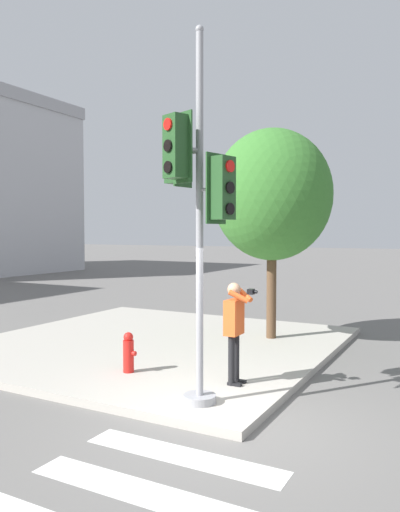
{
  "coord_description": "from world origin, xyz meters",
  "views": [
    {
      "loc": [
        -6.36,
        -3.03,
        2.74
      ],
      "look_at": [
        0.63,
        0.72,
        2.35
      ],
      "focal_mm": 35.0,
      "sensor_mm": 36.0,
      "label": 1
    }
  ],
  "objects": [
    {
      "name": "person_photographer",
      "position": [
        1.35,
        0.44,
        1.19
      ],
      "size": [
        0.5,
        0.53,
        1.74
      ],
      "color": "black",
      "rests_on": "sidewalk_corner"
    },
    {
      "name": "sidewalk_corner",
      "position": [
        3.5,
        3.5,
        0.07
      ],
      "size": [
        8.0,
        8.0,
        0.14
      ],
      "color": "#ADA89E",
      "rests_on": "ground_plane"
    },
    {
      "name": "fire_hydrant",
      "position": [
        1.06,
        2.46,
        0.51
      ],
      "size": [
        0.2,
        0.26,
        0.75
      ],
      "color": "red",
      "rests_on": "sidewalk_corner"
    },
    {
      "name": "ground_plane",
      "position": [
        0.0,
        0.0,
        0.0
      ],
      "size": [
        160.0,
        160.0,
        0.0
      ],
      "primitive_type": "plane",
      "color": "slate"
    },
    {
      "name": "traffic_signal_pole",
      "position": [
        0.12,
        0.56,
        3.28
      ],
      "size": [
        0.86,
        1.22,
        5.64
      ],
      "color": "#939399",
      "rests_on": "sidewalk_corner"
    },
    {
      "name": "street_tree",
      "position": [
        5.16,
        1.17,
        3.63
      ],
      "size": [
        2.89,
        2.89,
        5.09
      ],
      "color": "brown",
      "rests_on": "sidewalk_corner"
    }
  ]
}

